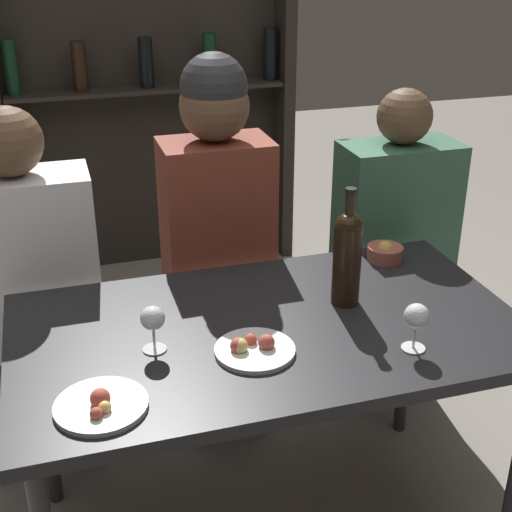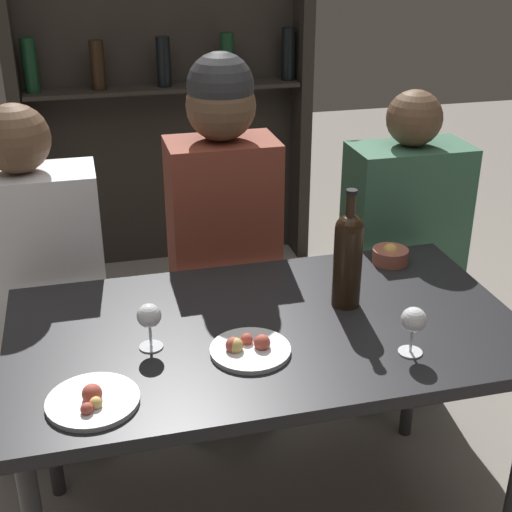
{
  "view_description": "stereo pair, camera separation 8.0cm",
  "coord_description": "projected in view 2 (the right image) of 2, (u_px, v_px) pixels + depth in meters",
  "views": [
    {
      "loc": [
        -0.5,
        -1.54,
        1.68
      ],
      "look_at": [
        0.0,
        0.11,
        0.87
      ],
      "focal_mm": 50.0,
      "sensor_mm": 36.0,
      "label": 1
    },
    {
      "loc": [
        -0.42,
        -1.56,
        1.68
      ],
      "look_at": [
        0.0,
        0.11,
        0.87
      ],
      "focal_mm": 50.0,
      "sensor_mm": 36.0,
      "label": 2
    }
  ],
  "objects": [
    {
      "name": "seated_person_left",
      "position": [
        39.0,
        304.0,
        2.28
      ],
      "size": [
        0.43,
        0.22,
        1.22
      ],
      "color": "#26262B",
      "rests_on": "ground_plane"
    },
    {
      "name": "snack_bowl",
      "position": [
        390.0,
        255.0,
        2.21
      ],
      "size": [
        0.11,
        0.11,
        0.06
      ],
      "color": "#995142",
      "rests_on": "dining_table"
    },
    {
      "name": "food_plate_0",
      "position": [
        248.0,
        348.0,
        1.75
      ],
      "size": [
        0.2,
        0.2,
        0.05
      ],
      "color": "silver",
      "rests_on": "dining_table"
    },
    {
      "name": "seated_person_right",
      "position": [
        400.0,
        266.0,
        2.57
      ],
      "size": [
        0.4,
        0.22,
        1.19
      ],
      "color": "#26262B",
      "rests_on": "ground_plane"
    },
    {
      "name": "wine_glass_0",
      "position": [
        149.0,
        318.0,
        1.74
      ],
      "size": [
        0.06,
        0.06,
        0.12
      ],
      "color": "silver",
      "rests_on": "dining_table"
    },
    {
      "name": "food_plate_1",
      "position": [
        93.0,
        400.0,
        1.56
      ],
      "size": [
        0.21,
        0.21,
        0.05
      ],
      "color": "silver",
      "rests_on": "dining_table"
    },
    {
      "name": "wine_rack_wall",
      "position": [
        161.0,
        44.0,
        3.43
      ],
      "size": [
        1.47,
        0.21,
        2.28
      ],
      "color": "#28231E",
      "rests_on": "ground_plane"
    },
    {
      "name": "seated_person_center",
      "position": [
        224.0,
        256.0,
        2.37
      ],
      "size": [
        0.35,
        0.22,
        1.34
      ],
      "color": "#26262B",
      "rests_on": "ground_plane"
    },
    {
      "name": "wine_glass_1",
      "position": [
        413.0,
        322.0,
        1.72
      ],
      "size": [
        0.06,
        0.06,
        0.13
      ],
      "color": "silver",
      "rests_on": "dining_table"
    },
    {
      "name": "dining_table",
      "position": [
        266.0,
        346.0,
        1.9
      ],
      "size": [
        1.34,
        0.75,
        0.72
      ],
      "color": "black",
      "rests_on": "ground_plane"
    },
    {
      "name": "wine_bottle",
      "position": [
        348.0,
        256.0,
        1.91
      ],
      "size": [
        0.08,
        0.08,
        0.34
      ],
      "color": "black",
      "rests_on": "dining_table"
    }
  ]
}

